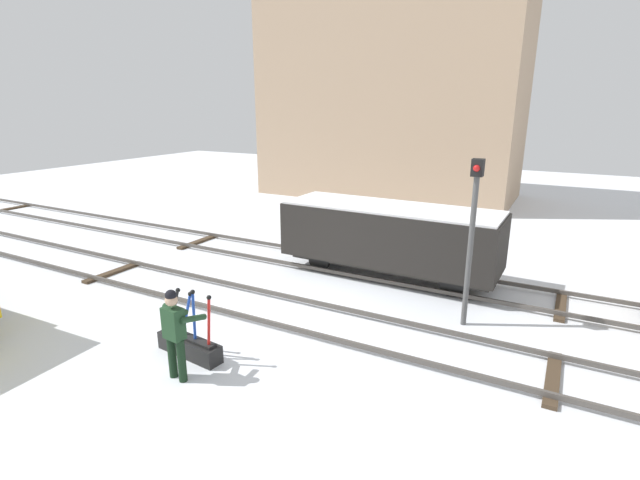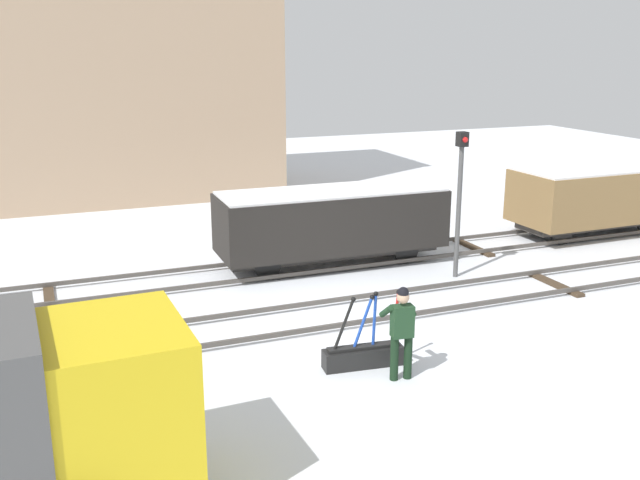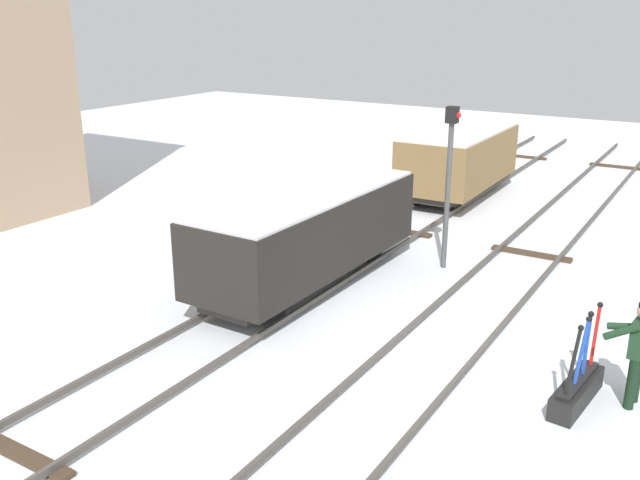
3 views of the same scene
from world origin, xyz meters
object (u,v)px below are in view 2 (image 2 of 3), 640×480
at_px(rail_worker, 402,327).
at_px(freight_car_near_switch, 332,222).
at_px(freight_car_back_track, 594,196).
at_px(signal_post, 460,189).
at_px(switch_lever_frame, 364,354).

height_order(rail_worker, freight_car_near_switch, freight_car_near_switch).
relative_size(freight_car_near_switch, freight_car_back_track, 1.20).
relative_size(signal_post, freight_car_near_switch, 0.61).
height_order(switch_lever_frame, freight_car_near_switch, freight_car_near_switch).
xyz_separation_m(signal_post, freight_car_near_switch, (-2.59, 2.10, -1.07)).
relative_size(signal_post, freight_car_back_track, 0.73).
height_order(signal_post, freight_car_back_track, signal_post).
relative_size(switch_lever_frame, freight_car_back_track, 0.30).
distance_m(signal_post, freight_car_back_track, 6.71).
bearing_deg(freight_car_near_switch, signal_post, -37.93).
height_order(rail_worker, freight_car_back_track, freight_car_back_track).
bearing_deg(freight_car_back_track, freight_car_near_switch, 179.41).
bearing_deg(freight_car_near_switch, rail_worker, -101.39).
height_order(switch_lever_frame, signal_post, signal_post).
bearing_deg(switch_lever_frame, freight_car_back_track, 35.61).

